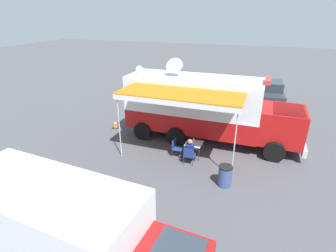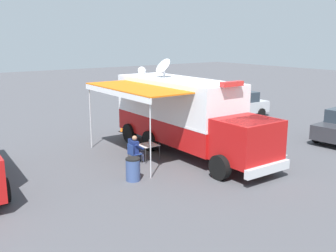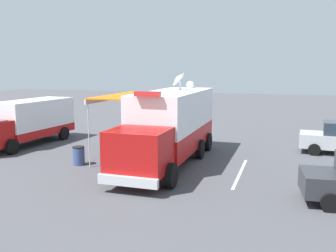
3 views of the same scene
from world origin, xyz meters
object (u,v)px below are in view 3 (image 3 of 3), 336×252
(folding_table, at_px, (130,146))
(seated_responder, at_px, (119,146))
(trash_bin, at_px, (79,156))
(command_truck, at_px, (169,124))
(support_truck, at_px, (29,122))
(folding_chair_at_table, at_px, (116,148))
(water_bottle, at_px, (133,143))
(folding_chair_beside_table, at_px, (133,146))
(traffic_cone, at_px, (190,137))

(folding_table, bearing_deg, seated_responder, -1.06)
(seated_responder, relative_size, trash_bin, 1.37)
(command_truck, height_order, support_truck, command_truck)
(command_truck, relative_size, folding_chair_at_table, 10.94)
(folding_chair_at_table, relative_size, support_truck, 0.13)
(folding_table, height_order, support_truck, support_truck)
(command_truck, xyz_separation_m, folding_chair_at_table, (2.92, -0.09, -1.43))
(folding_table, distance_m, water_bottle, 0.20)
(water_bottle, bearing_deg, folding_table, 20.53)
(command_truck, xyz_separation_m, seated_responder, (2.73, -0.09, -1.29))
(water_bottle, relative_size, support_truck, 0.03)
(command_truck, distance_m, support_truck, 9.63)
(command_truck, distance_m, folding_chair_beside_table, 2.90)
(seated_responder, bearing_deg, traffic_cone, -113.73)
(folding_table, bearing_deg, support_truck, -11.51)
(water_bottle, distance_m, folding_chair_at_table, 0.97)
(command_truck, bearing_deg, folding_chair_beside_table, -21.52)
(water_bottle, xyz_separation_m, folding_chair_at_table, (0.91, 0.03, -0.32))
(seated_responder, bearing_deg, folding_chair_beside_table, -114.47)
(traffic_cone, height_order, support_truck, support_truck)
(folding_chair_beside_table, bearing_deg, folding_chair_at_table, 55.71)
(command_truck, xyz_separation_m, traffic_cone, (0.32, -5.58, -1.66))
(seated_responder, xyz_separation_m, trash_bin, (1.31, 1.84, -0.20))
(command_truck, relative_size, folding_table, 11.77)
(folding_table, height_order, folding_chair_at_table, folding_chair_at_table)
(water_bottle, height_order, seated_responder, seated_responder)
(folding_table, distance_m, support_truck, 7.55)
(folding_chair_at_table, xyz_separation_m, seated_responder, (-0.19, 0.00, 0.14))
(folding_chair_at_table, height_order, trash_bin, trash_bin)
(water_bottle, bearing_deg, trash_bin, 42.67)
(seated_responder, distance_m, support_truck, 6.96)
(water_bottle, height_order, folding_chair_beside_table, water_bottle)
(folding_chair_at_table, bearing_deg, traffic_cone, -115.37)
(folding_table, xyz_separation_m, water_bottle, (-0.11, -0.04, 0.16))
(trash_bin, bearing_deg, folding_chair_beside_table, -122.22)
(seated_responder, relative_size, traffic_cone, 2.16)
(folding_table, bearing_deg, command_truck, 177.95)
(command_truck, bearing_deg, folding_chair_at_table, -1.75)
(folding_table, relative_size, folding_chair_at_table, 0.93)
(water_bottle, relative_size, seated_responder, 0.18)
(folding_chair_beside_table, relative_size, trash_bin, 0.96)
(folding_chair_beside_table, bearing_deg, water_bottle, 113.10)
(traffic_cone, relative_size, support_truck, 0.08)
(trash_bin, relative_size, traffic_cone, 1.57)
(folding_chair_beside_table, height_order, traffic_cone, folding_chair_beside_table)
(command_truck, distance_m, folding_table, 2.47)
(water_bottle, xyz_separation_m, seated_responder, (0.73, 0.03, -0.18))
(folding_table, relative_size, trash_bin, 0.89)
(folding_chair_at_table, relative_size, folding_chair_beside_table, 1.00)
(folding_table, xyz_separation_m, folding_chair_at_table, (0.80, -0.01, -0.16))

